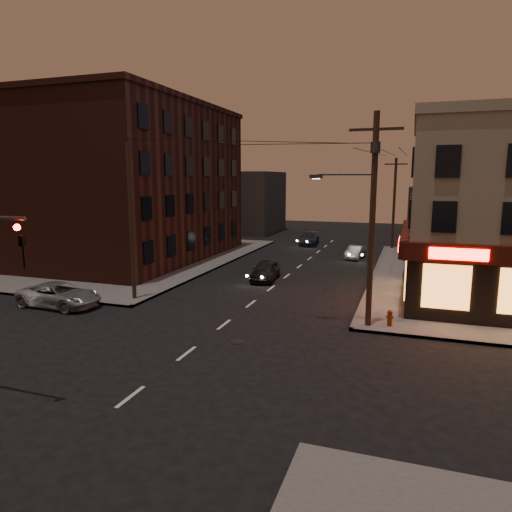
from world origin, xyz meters
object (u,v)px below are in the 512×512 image
at_px(sedan_near, 265,270).
at_px(sedan_mid, 355,252).
at_px(suv_cross, 59,295).
at_px(sedan_far, 309,238).
at_px(fire_hydrant, 390,317).

height_order(sedan_near, sedan_mid, sedan_near).
relative_size(suv_cross, sedan_mid, 1.38).
xyz_separation_m(sedan_near, sedan_far, (-0.85, 18.42, 0.00)).
height_order(sedan_near, sedan_far, sedan_far).
bearing_deg(suv_cross, sedan_far, -12.41).
distance_m(suv_cross, sedan_mid, 25.44).
relative_size(sedan_near, sedan_mid, 1.16).
relative_size(sedan_near, sedan_far, 0.85).
bearing_deg(suv_cross, fire_hydrant, -80.28).
distance_m(sedan_near, fire_hydrant, 12.16).
bearing_deg(sedan_near, suv_cross, -135.89).
bearing_deg(sedan_near, fire_hydrant, -47.79).
bearing_deg(sedan_near, sedan_far, 87.72).
height_order(suv_cross, sedan_mid, suv_cross).
height_order(sedan_near, fire_hydrant, sedan_near).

